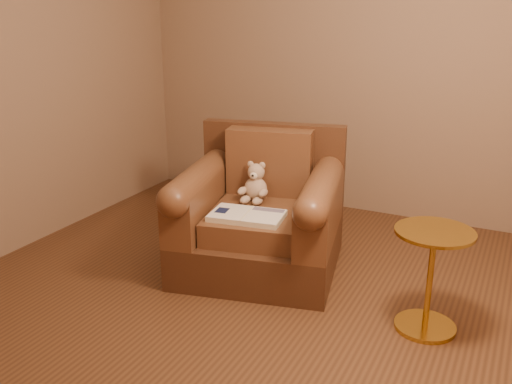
% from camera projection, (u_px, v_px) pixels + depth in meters
% --- Properties ---
extents(floor, '(4.00, 4.00, 0.00)m').
position_uv_depth(floor, '(254.00, 310.00, 3.45)').
color(floor, brown).
rests_on(floor, ground).
extents(room, '(4.02, 4.02, 2.71)m').
position_uv_depth(room, '(254.00, 14.00, 2.90)').
color(room, '#93745A').
rests_on(room, ground).
extents(armchair, '(1.23, 1.19, 0.94)m').
position_uv_depth(armchair, '(261.00, 217.00, 3.93)').
color(armchair, '#482918').
rests_on(armchair, floor).
extents(teddy_bear, '(0.20, 0.23, 0.28)m').
position_uv_depth(teddy_bear, '(255.00, 186.00, 3.97)').
color(teddy_bear, tan).
rests_on(teddy_bear, armchair).
extents(guidebook, '(0.50, 0.35, 0.04)m').
position_uv_depth(guidebook, '(247.00, 216.00, 3.66)').
color(guidebook, beige).
rests_on(guidebook, armchair).
extents(side_table, '(0.43, 0.43, 0.61)m').
position_uv_depth(side_table, '(430.00, 277.00, 3.16)').
color(side_table, gold).
rests_on(side_table, floor).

